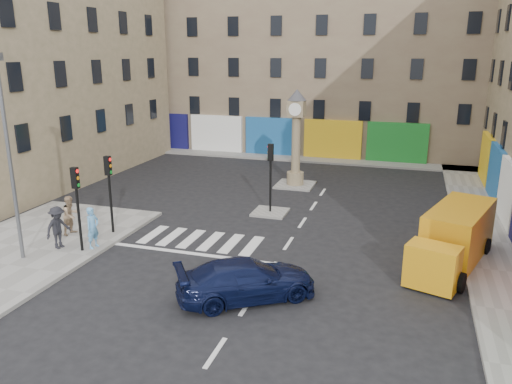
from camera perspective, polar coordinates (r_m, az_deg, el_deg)
The scene contains 17 objects.
ground at distance 19.47m, azimuth 0.89°, elevation -10.08°, with size 120.00×120.00×0.00m, color black.
sidewalk_right at distance 28.35m, azimuth 24.14°, elevation -2.90°, with size 2.60×30.00×0.15m, color gray.
sidewalk_far at distance 40.89m, azimuth 4.34°, elevation 3.90°, with size 32.00×2.40×0.15m, color gray.
island_near at distance 27.11m, azimuth 1.63°, elevation -2.33°, with size 1.80×1.80×0.12m, color gray.
island_far at distance 32.69m, azimuth 4.49°, elevation 0.82°, with size 2.40×2.40×0.12m, color gray.
building_far at distance 45.69m, azimuth 6.29°, elevation 15.75°, with size 32.00×10.00×17.00m, color #837257.
building_left at distance 37.46m, azimuth -23.02°, elevation 13.09°, with size 8.00×20.00×15.00m, color #968262.
traffic_light_left_near at distance 22.33m, azimuth -19.80°, elevation -0.41°, with size 0.28×0.22×3.70m.
traffic_light_left_far at distance 24.21m, azimuth -16.44°, elevation 1.11°, with size 0.28×0.22×3.70m.
traffic_light_island at distance 26.43m, azimuth 1.67°, elevation 2.90°, with size 0.28×0.22×3.70m.
lamp_post at distance 22.05m, azimuth -26.46°, elevation 4.47°, with size 0.50×0.25×8.30m.
clock_pillar at distance 31.96m, azimuth 4.62°, elevation 6.87°, with size 1.20×1.20×6.10m.
navy_sedan at distance 17.89m, azimuth -1.09°, elevation -9.99°, with size 2.02×4.96×1.44m, color black.
yellow_van at distance 22.00m, azimuth 21.69°, elevation -4.90°, with size 3.77×6.59×2.30m.
pedestrian_blue at distance 22.96m, azimuth -18.17°, elevation -3.88°, with size 0.67×0.44×1.85m, color #5DA0D6.
pedestrian_tan at distance 24.99m, azimuth -20.40°, elevation -2.48°, with size 0.90×0.70×1.86m, color #9F8162.
pedestrian_dark at distance 23.42m, azimuth -21.70°, elevation -3.78°, with size 1.22×0.70×1.89m, color black.
Camera 1 is at (4.93, -16.80, 8.52)m, focal length 35.00 mm.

